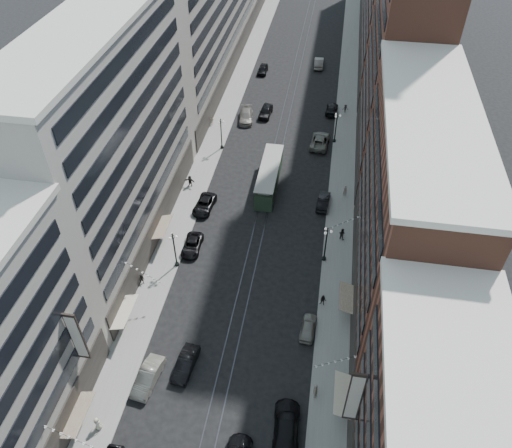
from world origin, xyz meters
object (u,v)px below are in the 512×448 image
Objects in this scene: pedestrian_extra_0 at (323,300)px; streetcar at (269,177)px; lamppost_sw_mid at (221,133)px; pedestrian_4 at (315,391)px; lamppost_se_mid at (336,126)px; car_11 at (320,141)px; car_9 at (263,69)px; pedestrian_8 at (345,190)px; car_12 at (332,109)px; pedestrian_6 at (212,120)px; car_4 at (308,327)px; car_3 at (286,427)px; pedestrian_2 at (142,279)px; car_14 at (319,63)px; car_8 at (246,116)px; car_10 at (323,201)px; car_1 at (148,377)px; lamppost_sw_far at (175,248)px; pedestrian_1 at (97,423)px; car_5 at (186,364)px; car_7 at (204,205)px; lamppost_se_far at (326,243)px; pedestrian_9 at (345,109)px; car_2 at (192,245)px; car_13 at (266,111)px; pedestrian_7 at (342,234)px; pedestrian_5 at (190,181)px.

streetcar is at bearing 122.23° from pedestrian_extra_0.
pedestrian_4 is at bearing -66.09° from lamppost_sw_mid.
lamppost_se_mid is 3.50m from car_11.
pedestrian_extra_0 is (9.52, -21.71, -0.66)m from streetcar.
pedestrian_8 is (18.16, -38.41, 0.29)m from car_9.
car_12 is (-1.27, 57.10, -0.37)m from pedestrian_4.
car_4 is at bearing 125.78° from pedestrian_6.
car_11 is at bearing -93.23° from car_3.
pedestrian_2 is at bearing -94.87° from car_9.
car_14 reaches higher than car_9.
car_3 is at bearing 89.07° from car_4.
lamppost_se_mid reaches higher than car_9.
car_10 is at bearing -62.86° from car_8.
car_1 is 52.95m from car_8.
car_12 is (17.43, 41.92, -2.37)m from lamppost_sw_far.
pedestrian_8 is at bearing 97.86° from car_14.
pedestrian_1 reaches higher than car_1.
car_7 is at bearing 104.95° from car_5.
car_4 is 0.76× the size of car_14.
pedestrian_1 reaches higher than car_8.
lamppost_se_mid is at bearing 98.09° from car_14.
pedestrian_4 reaches higher than car_14.
pedestrian_4 is 73.08m from car_9.
car_11 is at bearing 95.12° from lamppost_se_far.
car_3 is at bearing -70.59° from lamppost_sw_mid.
pedestrian_8 reaches higher than pedestrian_9.
pedestrian_8 reaches higher than car_2.
pedestrian_7 is (14.89, -30.64, 0.17)m from car_13.
pedestrian_5 reaches higher than car_9.
car_14 is (-3.88, 45.81, 0.12)m from car_10.
car_2 is at bearing -87.18° from lamppost_sw_mid.
car_3 is 3.46× the size of pedestrian_5.
lamppost_se_far is at bearing -98.79° from car_3.
car_13 is 24.11m from pedestrian_5.
pedestrian_1 is (-3.09, -5.58, 0.18)m from car_1.
lamppost_sw_mid is at bearing -94.15° from car_9.
car_4 is at bearing 104.52° from pedestrian_7.
lamppost_sw_far is 36.87m from car_8.
car_2 is 52.82m from car_9.
streetcar reaches higher than pedestrian_6.
pedestrian_6 is (-22.00, 49.28, -0.15)m from pedestrian_4.
lamppost_se_far is 17.08m from streetcar.
pedestrian_8 is (6.86, -43.16, 0.18)m from car_14.
car_4 is 23.71m from pedestrian_1.
car_8 is (2.34, 36.72, -2.26)m from lamppost_sw_far.
pedestrian_8 is (4.29, 36.82, 0.18)m from car_3.
car_2 is 24.15m from pedestrian_8.
car_3 is 1.14× the size of car_14.
pedestrian_extra_0 is (2.72, -34.17, 0.06)m from car_11.
pedestrian_5 is (-3.73, 12.95, 0.36)m from car_2.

